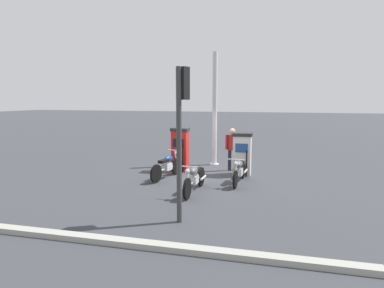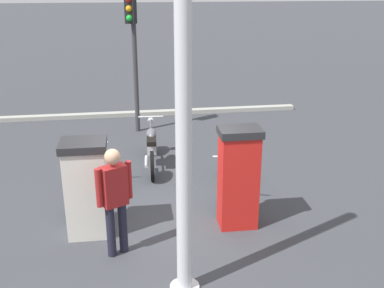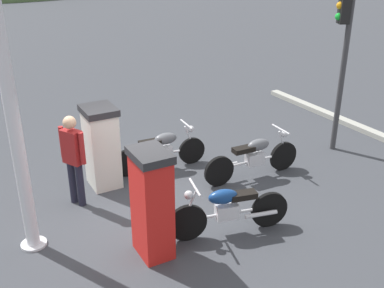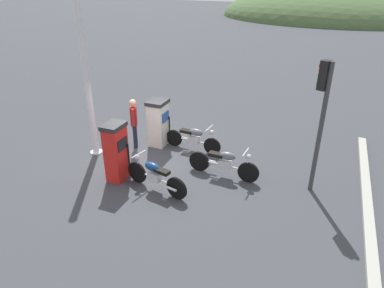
{
  "view_description": "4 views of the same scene",
  "coord_description": "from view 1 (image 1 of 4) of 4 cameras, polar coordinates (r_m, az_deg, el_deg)",
  "views": [
    {
      "loc": [
        11.65,
        2.67,
        2.83
      ],
      "look_at": [
        0.41,
        -0.52,
        1.2
      ],
      "focal_mm": 30.33,
      "sensor_mm": 36.0,
      "label": 1
    },
    {
      "loc": [
        -7.16,
        0.3,
        4.02
      ],
      "look_at": [
        0.58,
        -0.56,
        1.13
      ],
      "focal_mm": 43.81,
      "sensor_mm": 36.0,
      "label": 2
    },
    {
      "loc": [
        -2.5,
        -6.64,
        4.4
      ],
      "look_at": [
        0.78,
        -0.33,
        1.24
      ],
      "focal_mm": 43.29,
      "sensor_mm": 36.0,
      "label": 3
    },
    {
      "loc": [
        5.12,
        -8.32,
        5.43
      ],
      "look_at": [
        1.42,
        0.05,
        0.88
      ],
      "focal_mm": 32.93,
      "sensor_mm": 36.0,
      "label": 4
    }
  ],
  "objects": [
    {
      "name": "ground_plane",
      "position": [
        12.28,
        2.87,
        -5.41
      ],
      "size": [
        120.0,
        120.0,
        0.0
      ],
      "primitive_type": "plane",
      "color": "#383A3F"
    },
    {
      "name": "fuel_pump_near",
      "position": [
        12.75,
        -2.1,
        -0.93
      ],
      "size": [
        0.55,
        0.69,
        1.71
      ],
      "color": "red",
      "rests_on": "ground"
    },
    {
      "name": "fuel_pump_far",
      "position": [
        12.24,
        8.83,
        -1.68
      ],
      "size": [
        0.64,
        0.72,
        1.59
      ],
      "color": "silver",
      "rests_on": "ground"
    },
    {
      "name": "motorcycle_near_pump",
      "position": [
        11.68,
        -4.38,
        -3.8
      ],
      "size": [
        2.0,
        0.7,
        0.95
      ],
      "color": "black",
      "rests_on": "ground"
    },
    {
      "name": "motorcycle_far_pump",
      "position": [
        11.07,
        8.34,
        -4.59
      ],
      "size": [
        1.99,
        0.56,
        0.93
      ],
      "color": "black",
      "rests_on": "ground"
    },
    {
      "name": "motorcycle_extra",
      "position": [
        9.88,
        0.44,
        -6.01
      ],
      "size": [
        2.13,
        0.56,
        0.95
      ],
      "color": "black",
      "rests_on": "ground"
    },
    {
      "name": "attendant_person",
      "position": [
        12.91,
        7.09,
        -0.41
      ],
      "size": [
        0.36,
        0.54,
        1.69
      ],
      "color": "#1E1E2D",
      "rests_on": "ground"
    },
    {
      "name": "roadside_traffic_light",
      "position": [
        7.27,
        -1.92,
        4.72
      ],
      "size": [
        0.4,
        0.3,
        3.53
      ],
      "color": "#38383A",
      "rests_on": "ground"
    },
    {
      "name": "canopy_support_pole",
      "position": [
        13.89,
        4.02,
        5.78
      ],
      "size": [
        0.4,
        0.4,
        4.78
      ],
      "color": "silver",
      "rests_on": "ground"
    },
    {
      "name": "road_edge_kerb",
      "position": [
        6.63,
        -9.93,
        -16.88
      ],
      "size": [
        0.58,
        8.7,
        0.12
      ],
      "color": "#9E9E93",
      "rests_on": "ground"
    }
  ]
}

